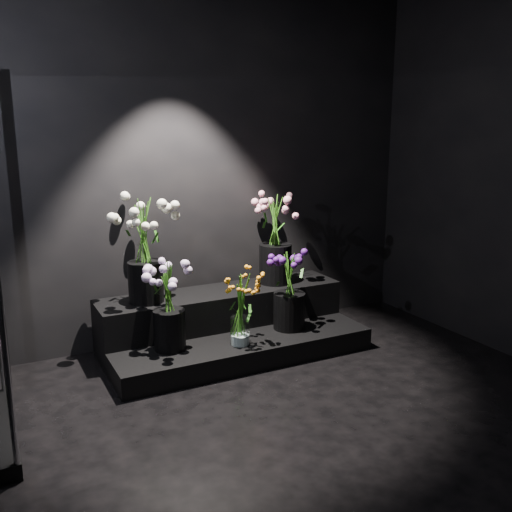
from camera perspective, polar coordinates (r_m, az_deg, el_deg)
floor at (r=3.19m, az=6.93°, el=-19.38°), size 4.00×4.00×0.00m
wall_back at (r=4.49m, az=-7.05°, el=9.09°), size 4.00×0.00×4.00m
display_riser at (r=4.46m, az=-2.78°, el=-6.95°), size 1.95×0.86×0.43m
bouquet_orange_bells at (r=4.04m, az=-1.61°, el=-5.35°), size 0.29×0.29×0.53m
bouquet_lilac at (r=3.98m, az=-8.75°, el=-4.32°), size 0.44×0.44×0.63m
bouquet_purple at (r=4.35m, az=3.38°, el=-3.04°), size 0.44×0.44×0.60m
bouquet_cream_roses at (r=4.16m, az=-11.13°, el=1.24°), size 0.53×0.53×0.75m
bouquet_pink_roses at (r=4.60m, az=1.97°, el=2.14°), size 0.45×0.45×0.72m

